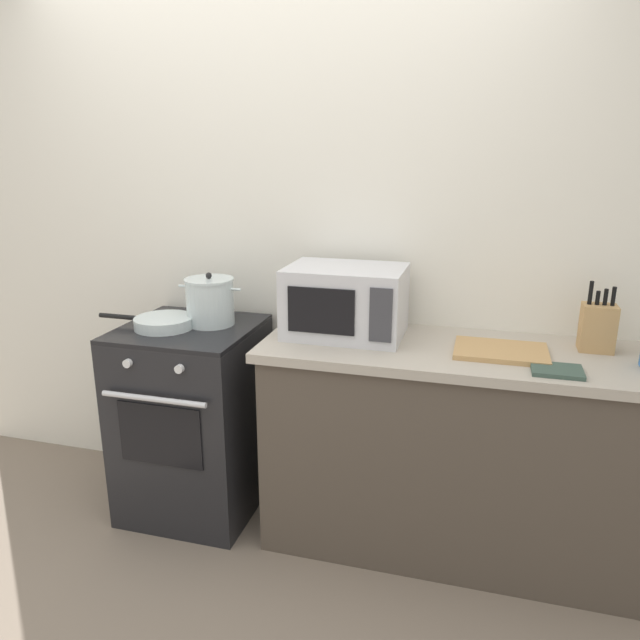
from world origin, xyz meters
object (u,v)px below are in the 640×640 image
(microwave, at_px, (346,301))
(oven_mitt, at_px, (557,370))
(frying_pan, at_px, (163,322))
(cutting_board, at_px, (501,351))
(stock_pot, at_px, (210,301))
(stove, at_px, (194,418))
(knife_block, at_px, (598,327))

(microwave, xyz_separation_m, oven_mitt, (0.85, -0.24, -0.14))
(frying_pan, xyz_separation_m, cutting_board, (1.47, 0.05, -0.02))
(stock_pot, xyz_separation_m, frying_pan, (-0.18, -0.11, -0.08))
(stove, height_order, stock_pot, stock_pot)
(frying_pan, bearing_deg, knife_block, 5.84)
(oven_mitt, bearing_deg, stove, 174.22)
(stock_pot, distance_m, oven_mitt, 1.50)
(cutting_board, bearing_deg, stock_pot, 177.21)
(knife_block, bearing_deg, stove, -175.36)
(stock_pot, xyz_separation_m, oven_mitt, (1.48, -0.22, -0.10))
(stove, height_order, cutting_board, cutting_board)
(stove, xyz_separation_m, knife_block, (1.74, 0.14, 0.56))
(stock_pot, bearing_deg, frying_pan, -149.08)
(stove, bearing_deg, oven_mitt, -5.78)
(frying_pan, height_order, knife_block, knife_block)
(stock_pot, bearing_deg, microwave, 1.39)
(cutting_board, relative_size, knife_block, 1.27)
(cutting_board, bearing_deg, knife_block, 20.98)
(frying_pan, distance_m, microwave, 0.84)
(stock_pot, relative_size, microwave, 0.61)
(stove, distance_m, cutting_board, 1.45)
(stock_pot, distance_m, knife_block, 1.65)
(stock_pot, distance_m, microwave, 0.64)
(stock_pot, distance_m, cutting_board, 1.29)
(microwave, bearing_deg, stock_pot, -178.61)
(cutting_board, bearing_deg, oven_mitt, -39.38)
(stove, distance_m, knife_block, 1.83)
(stock_pot, height_order, microwave, microwave)
(knife_block, height_order, oven_mitt, knife_block)
(frying_pan, bearing_deg, stove, 25.72)
(stock_pot, bearing_deg, knife_block, 2.68)
(stove, relative_size, cutting_board, 2.56)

